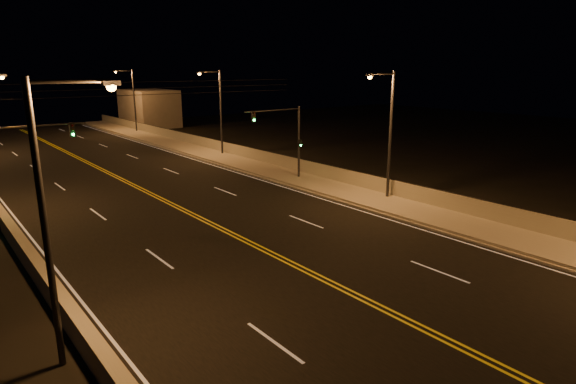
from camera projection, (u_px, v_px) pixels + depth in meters
road at (235, 236)px, 25.55m from camera, size 18.00×120.00×0.02m
sidewalk at (373, 200)px, 32.00m from camera, size 3.60×120.00×0.30m
curb at (353, 206)px, 30.89m from camera, size 0.14×120.00×0.15m
parapet_wall at (390, 187)px, 32.82m from camera, size 0.30×120.00×1.00m
jersey_barrier at (40, 273)px, 19.77m from camera, size 0.45×120.00×0.96m
distant_building_right at (149, 108)px, 73.16m from camera, size 6.00×10.00×5.46m
parapet_rail at (390, 179)px, 32.69m from camera, size 0.06×120.00×0.06m
lane_markings at (236, 236)px, 25.49m from camera, size 17.32×116.00×0.00m
streetlight_1 at (388, 128)px, 30.95m from camera, size 2.55×0.28×8.46m
streetlight_2 at (218, 107)px, 47.27m from camera, size 2.55×0.28×8.46m
streetlight_3 at (132, 97)px, 64.60m from camera, size 2.55×0.28×8.46m
streetlight_4 at (54, 205)px, 13.47m from camera, size 2.55×0.28×8.46m
traffic_signal_right at (289, 135)px, 36.69m from camera, size 5.11×0.31×5.84m
traffic_signal_left at (11, 164)px, 25.44m from camera, size 5.11×0.31×5.84m
overhead_wires at (153, 88)px, 30.92m from camera, size 22.00×0.03×0.83m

